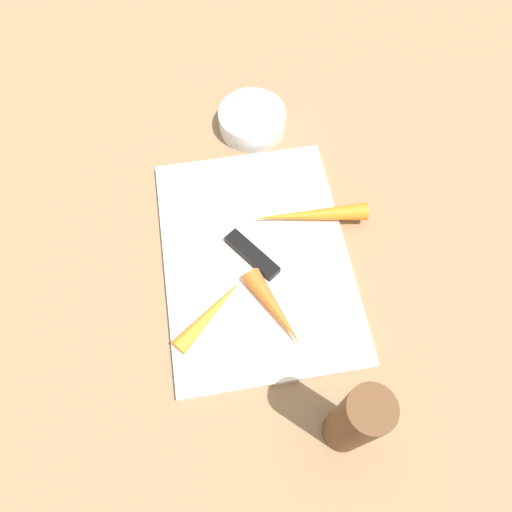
{
  "coord_description": "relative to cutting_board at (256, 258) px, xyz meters",
  "views": [
    {
      "loc": [
        -0.3,
        0.05,
        0.62
      ],
      "look_at": [
        0.0,
        0.0,
        0.01
      ],
      "focal_mm": 33.5,
      "sensor_mm": 36.0,
      "label": 1
    }
  ],
  "objects": [
    {
      "name": "small_bowl",
      "position": [
        0.24,
        -0.03,
        0.01
      ],
      "size": [
        0.11,
        0.11,
        0.04
      ],
      "primitive_type": "cylinder",
      "color": "silver",
      "rests_on": "ground_plane"
    },
    {
      "name": "cutting_board",
      "position": [
        0.0,
        0.0,
        0.0
      ],
      "size": [
        0.36,
        0.26,
        0.01
      ],
      "primitive_type": "cube",
      "color": "silver",
      "rests_on": "ground_plane"
    },
    {
      "name": "carrot_longest",
      "position": [
        0.05,
        -0.09,
        0.02
      ],
      "size": [
        0.04,
        0.17,
        0.03
      ],
      "primitive_type": "cone",
      "rotation": [
        0.0,
        1.57,
        1.48
      ],
      "color": "orange",
      "rests_on": "cutting_board"
    },
    {
      "name": "carrot_medium",
      "position": [
        -0.08,
        0.07,
        0.02
      ],
      "size": [
        0.1,
        0.11,
        0.02
      ],
      "primitive_type": "cone",
      "rotation": [
        0.0,
        1.57,
        5.42
      ],
      "color": "orange",
      "rests_on": "cutting_board"
    },
    {
      "name": "knife",
      "position": [
        0.01,
        0.01,
        0.01
      ],
      "size": [
        0.17,
        0.13,
        0.01
      ],
      "rotation": [
        0.0,
        0.0,
        0.62
      ],
      "color": "#B7B7BC",
      "rests_on": "cutting_board"
    },
    {
      "name": "carrot_shortest",
      "position": [
        -0.09,
        -0.01,
        0.02
      ],
      "size": [
        0.12,
        0.07,
        0.03
      ],
      "primitive_type": "cone",
      "rotation": [
        0.0,
        1.57,
        3.56
      ],
      "color": "orange",
      "rests_on": "cutting_board"
    },
    {
      "name": "ground_plane",
      "position": [
        0.0,
        0.0,
        -0.01
      ],
      "size": [
        1.4,
        1.4,
        0.0
      ],
      "primitive_type": "plane",
      "color": "#8C6D4C"
    },
    {
      "name": "pepper_grinder",
      "position": [
        -0.25,
        -0.06,
        0.08
      ],
      "size": [
        0.05,
        0.05,
        0.18
      ],
      "primitive_type": "cylinder",
      "color": "brown",
      "rests_on": "ground_plane"
    }
  ]
}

